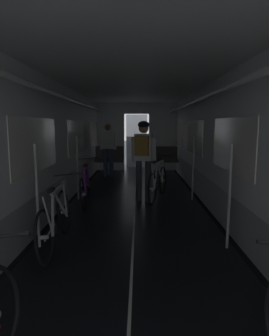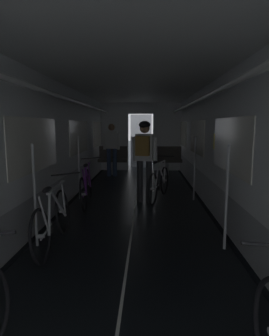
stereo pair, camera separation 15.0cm
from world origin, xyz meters
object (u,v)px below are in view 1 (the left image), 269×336
at_px(bench_seat_far_right, 163,158).
at_px(bicycle_white_in_aisle, 158,182).
at_px(person_cyclist_aisle, 143,152).
at_px(bicycle_silver, 56,220).
at_px(bicycle_purple, 85,187).
at_px(bench_seat_far_left, 109,158).
at_px(person_standing_near_bench, 108,146).

bearing_deg(bench_seat_far_right, bicycle_white_in_aisle, -96.75).
distance_m(person_cyclist_aisle, bicycle_white_in_aisle, 0.81).
height_order(bench_seat_far_right, bicycle_silver, same).
bearing_deg(bench_seat_far_right, bicycle_purple, -116.51).
bearing_deg(bench_seat_far_left, bicycle_silver, -91.30).
xyz_separation_m(bench_seat_far_right, bicycle_silver, (-1.94, -5.97, -0.19)).
height_order(bicycle_purple, person_standing_near_bench, person_standing_near_bench).
bearing_deg(person_cyclist_aisle, bicycle_white_in_aisle, 38.62).
bearing_deg(bench_seat_far_left, person_standing_near_bench, -89.59).
bearing_deg(person_cyclist_aisle, bench_seat_far_right, 78.61).
xyz_separation_m(bicycle_silver, person_cyclist_aisle, (1.21, 2.38, 0.69)).
height_order(bench_seat_far_right, bicycle_white_in_aisle, bench_seat_far_right).
xyz_separation_m(bench_seat_far_left, person_cyclist_aisle, (1.08, -3.59, 0.50)).
bearing_deg(bicycle_purple, bicycle_silver, -90.45).
relative_size(bench_seat_far_left, person_cyclist_aisle, 0.57).
relative_size(bench_seat_far_right, bicycle_silver, 0.58).
distance_m(bicycle_silver, person_standing_near_bench, 5.62).
bearing_deg(bench_seat_far_right, person_cyclist_aisle, -101.39).
bearing_deg(bicycle_white_in_aisle, bicycle_purple, -161.16).
distance_m(bench_seat_far_right, bicycle_silver, 6.28).
relative_size(bench_seat_far_right, bicycle_purple, 0.58).
bearing_deg(bicycle_silver, person_cyclist_aisle, 62.98).
bearing_deg(bicycle_purple, bicycle_white_in_aisle, 18.84).
xyz_separation_m(bench_seat_far_right, bicycle_white_in_aisle, (-0.39, -3.33, -0.18)).
xyz_separation_m(bench_seat_far_left, bicycle_purple, (-0.12, -3.85, -0.18)).
height_order(bicycle_silver, person_standing_near_bench, person_standing_near_bench).
bearing_deg(bicycle_silver, bench_seat_far_right, 72.03).
relative_size(person_cyclist_aisle, person_standing_near_bench, 1.03).
xyz_separation_m(bench_seat_far_left, bicycle_silver, (-0.14, -5.97, -0.19)).
height_order(bicycle_purple, bicycle_white_in_aisle, bicycle_purple).
distance_m(bicycle_purple, bicycle_white_in_aisle, 1.61).
height_order(person_cyclist_aisle, bicycle_white_in_aisle, person_cyclist_aisle).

